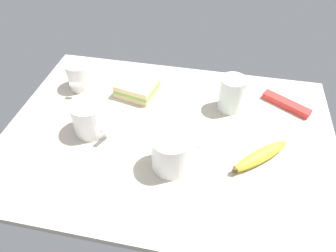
{
  "coord_description": "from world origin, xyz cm",
  "views": [
    {
      "loc": [
        11.17,
        -55.81,
        62.24
      ],
      "look_at": [
        0.0,
        0.0,
        5.0
      ],
      "focal_mm": 32.3,
      "sensor_mm": 36.0,
      "label": 1
    }
  ],
  "objects": [
    {
      "name": "tabletop",
      "position": [
        0.0,
        0.0,
        1.0
      ],
      "size": [
        90.0,
        64.0,
        2.0
      ],
      "primitive_type": "cube",
      "color": "#BCB29E",
      "rests_on": "ground"
    },
    {
      "name": "coffee_mug_black",
      "position": [
        -20.72,
        -2.57,
        6.87
      ],
      "size": [
        12.03,
        9.67,
        9.46
      ],
      "color": "white",
      "rests_on": "tabletop"
    },
    {
      "name": "coffee_mug_milky",
      "position": [
        2.87,
        -10.44,
        7.07
      ],
      "size": [
        11.39,
        10.97,
        9.86
      ],
      "color": "white",
      "rests_on": "tabletop"
    },
    {
      "name": "coffee_mug_spare",
      "position": [
        -31.14,
        15.3,
        6.48
      ],
      "size": [
        7.94,
        10.18,
        8.68
      ],
      "color": "white",
      "rests_on": "tabletop"
    },
    {
      "name": "sandwich_main",
      "position": [
        -12.87,
        15.62,
        4.2
      ],
      "size": [
        13.16,
        12.29,
        4.4
      ],
      "color": "beige",
      "rests_on": "tabletop"
    },
    {
      "name": "glass_of_milk",
      "position": [
        15.79,
        14.19,
        6.63
      ],
      "size": [
        7.18,
        7.18,
        10.49
      ],
      "color": "silver",
      "rests_on": "tabletop"
    },
    {
      "name": "banana",
      "position": [
        24.5,
        -4.47,
        3.7
      ],
      "size": [
        15.18,
        14.29,
        3.39
      ],
      "color": "yellow",
      "rests_on": "tabletop"
    },
    {
      "name": "snack_bar",
      "position": [
        32.4,
        18.0,
        3.0
      ],
      "size": [
        13.99,
        10.1,
        2.0
      ],
      "primitive_type": "cube",
      "rotation": [
        0.0,
        0.0,
        -0.55
      ],
      "color": "red",
      "rests_on": "tabletop"
    },
    {
      "name": "paper_napkin",
      "position": [
        -11.42,
        -19.63,
        2.15
      ],
      "size": [
        18.83,
        18.83,
        0.3
      ],
      "primitive_type": "cube",
      "rotation": [
        0.0,
        0.0,
        0.45
      ],
      "color": "white",
      "rests_on": "tabletop"
    }
  ]
}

